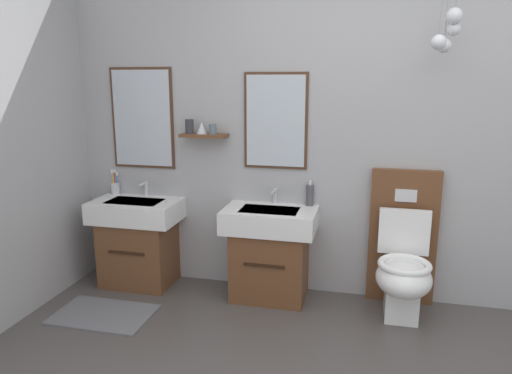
{
  "coord_description": "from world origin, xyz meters",
  "views": [
    {
      "loc": [
        -0.11,
        -1.83,
        1.63
      ],
      "look_at": [
        -0.89,
        1.4,
        0.87
      ],
      "focal_mm": 33.29,
      "sensor_mm": 36.0,
      "label": 1
    }
  ],
  "objects_px": {
    "vanity_sink_left": "(139,239)",
    "vanity_sink_right": "(270,250)",
    "toothbrush_cup": "(115,187)",
    "soap_dispenser": "(310,195)",
    "toilet": "(403,261)"
  },
  "relations": [
    {
      "from": "vanity_sink_right",
      "to": "toilet",
      "type": "relative_size",
      "value": 0.7
    },
    {
      "from": "vanity_sink_left",
      "to": "toothbrush_cup",
      "type": "xyz_separation_m",
      "value": [
        -0.26,
        0.15,
        0.38
      ]
    },
    {
      "from": "vanity_sink_right",
      "to": "soap_dispenser",
      "type": "height_order",
      "value": "soap_dispenser"
    },
    {
      "from": "toothbrush_cup",
      "to": "soap_dispenser",
      "type": "distance_m",
      "value": 1.61
    },
    {
      "from": "vanity_sink_left",
      "to": "vanity_sink_right",
      "type": "height_order",
      "value": "same"
    },
    {
      "from": "vanity_sink_right",
      "to": "toothbrush_cup",
      "type": "bearing_deg",
      "value": 173.81
    },
    {
      "from": "vanity_sink_left",
      "to": "vanity_sink_right",
      "type": "distance_m",
      "value": 1.08
    },
    {
      "from": "vanity_sink_right",
      "to": "soap_dispenser",
      "type": "bearing_deg",
      "value": 29.82
    },
    {
      "from": "toilet",
      "to": "soap_dispenser",
      "type": "height_order",
      "value": "toilet"
    },
    {
      "from": "vanity_sink_left",
      "to": "soap_dispenser",
      "type": "distance_m",
      "value": 1.42
    },
    {
      "from": "vanity_sink_right",
      "to": "soap_dispenser",
      "type": "relative_size",
      "value": 3.57
    },
    {
      "from": "vanity_sink_right",
      "to": "soap_dispenser",
      "type": "xyz_separation_m",
      "value": [
        0.27,
        0.16,
        0.4
      ]
    },
    {
      "from": "vanity_sink_right",
      "to": "toothbrush_cup",
      "type": "distance_m",
      "value": 1.4
    },
    {
      "from": "toothbrush_cup",
      "to": "toilet",
      "type": "bearing_deg",
      "value": -4.01
    },
    {
      "from": "toilet",
      "to": "soap_dispenser",
      "type": "bearing_deg",
      "value": 166.01
    }
  ]
}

